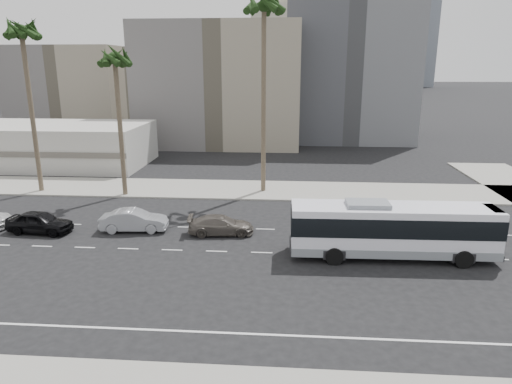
# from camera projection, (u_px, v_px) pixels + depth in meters

# --- Properties ---
(ground) EXTENTS (700.00, 700.00, 0.00)m
(ground) POSITION_uv_depth(u_px,v_px,m) (307.00, 254.00, 29.87)
(ground) COLOR black
(ground) RESTS_ON ground
(sidewalk_north) EXTENTS (120.00, 7.00, 0.15)m
(sidewalk_north) POSITION_uv_depth(u_px,v_px,m) (302.00, 191.00, 44.75)
(sidewalk_north) COLOR gray
(sidewalk_north) RESTS_ON ground
(commercial_low) EXTENTS (22.00, 12.16, 5.00)m
(commercial_low) POSITION_uv_depth(u_px,v_px,m) (56.00, 145.00, 56.31)
(commercial_low) COLOR #B3AFA8
(commercial_low) RESTS_ON ground
(midrise_beige_west) EXTENTS (24.00, 18.00, 18.00)m
(midrise_beige_west) POSITION_uv_depth(u_px,v_px,m) (222.00, 85.00, 71.59)
(midrise_beige_west) COLOR slate
(midrise_beige_west) RESTS_ON ground
(midrise_gray_center) EXTENTS (20.00, 20.00, 26.00)m
(midrise_gray_center) POSITION_uv_depth(u_px,v_px,m) (347.00, 59.00, 75.84)
(midrise_gray_center) COLOR #4C4E53
(midrise_gray_center) RESTS_ON ground
(midrise_beige_far) EXTENTS (18.00, 16.00, 15.00)m
(midrise_beige_far) POSITION_uv_depth(u_px,v_px,m) (77.00, 92.00, 78.63)
(midrise_beige_far) COLOR slate
(midrise_beige_far) RESTS_ON ground
(civic_tower) EXTENTS (42.00, 42.00, 129.00)m
(civic_tower) POSITION_uv_depth(u_px,v_px,m) (291.00, 17.00, 260.04)
(civic_tower) COLOR beige
(civic_tower) RESTS_ON ground
(highrise_right) EXTENTS (26.00, 26.00, 70.00)m
(highrise_right) POSITION_uv_depth(u_px,v_px,m) (381.00, 20.00, 238.51)
(highrise_right) COLOR #565D68
(highrise_right) RESTS_ON ground
(highrise_far) EXTENTS (22.00, 22.00, 60.00)m
(highrise_far) POSITION_uv_depth(u_px,v_px,m) (414.00, 34.00, 266.91)
(highrise_far) COLOR #565D68
(highrise_far) RESTS_ON ground
(city_bus) EXTENTS (12.84, 3.14, 3.68)m
(city_bus) POSITION_uv_depth(u_px,v_px,m) (392.00, 229.00, 28.92)
(city_bus) COLOR white
(city_bus) RESTS_ON ground
(car_a) EXTENTS (2.42, 4.93, 1.38)m
(car_a) POSITION_uv_depth(u_px,v_px,m) (221.00, 225.00, 33.29)
(car_a) COLOR #59524B
(car_a) RESTS_ON ground
(car_b) EXTENTS (2.15, 5.01, 1.61)m
(car_b) POSITION_uv_depth(u_px,v_px,m) (134.00, 220.00, 33.91)
(car_b) COLOR #93959B
(car_b) RESTS_ON ground
(car_c) EXTENTS (2.32, 4.89, 1.61)m
(car_c) POSITION_uv_depth(u_px,v_px,m) (40.00, 222.00, 33.53)
(car_c) COLOR black
(car_c) RESTS_ON ground
(palm_near) EXTENTS (5.45, 5.45, 18.32)m
(palm_near) POSITION_uv_depth(u_px,v_px,m) (264.00, 10.00, 40.25)
(palm_near) COLOR brown
(palm_near) RESTS_ON ground
(palm_mid) EXTENTS (4.40, 4.40, 13.61)m
(palm_mid) POSITION_uv_depth(u_px,v_px,m) (115.00, 61.00, 40.13)
(palm_mid) COLOR brown
(palm_mid) RESTS_ON ground
(palm_far) EXTENTS (4.67, 4.67, 16.06)m
(palm_far) POSITION_uv_depth(u_px,v_px,m) (22.00, 34.00, 40.81)
(palm_far) COLOR brown
(palm_far) RESTS_ON ground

